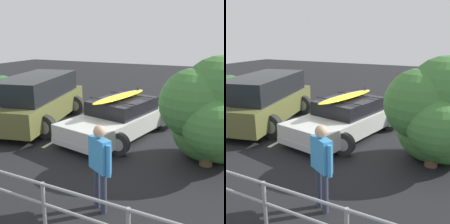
# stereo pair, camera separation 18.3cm
# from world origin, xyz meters

# --- Properties ---
(ground_plane) EXTENTS (44.00, 44.00, 0.02)m
(ground_plane) POSITION_xyz_m (0.00, 0.00, -0.01)
(ground_plane) COLOR black
(ground_plane) RESTS_ON ground
(parking_stripe) EXTENTS (0.12, 3.97, 0.00)m
(parking_stripe) POSITION_xyz_m (1.88, 0.03, 0.00)
(parking_stripe) COLOR silver
(parking_stripe) RESTS_ON ground
(sedan_car) EXTENTS (3.01, 4.62, 1.49)m
(sedan_car) POSITION_xyz_m (0.23, -0.01, 0.59)
(sedan_car) COLOR silver
(sedan_car) RESTS_ON ground
(suv_car) EXTENTS (3.26, 5.17, 1.80)m
(suv_car) POSITION_xyz_m (3.52, 0.08, 0.93)
(suv_car) COLOR brown
(suv_car) RESTS_ON ground
(person_bystander) EXTENTS (0.59, 0.42, 1.71)m
(person_bystander) POSITION_xyz_m (-1.07, 4.01, 1.03)
(person_bystander) COLOR #33384C
(person_bystander) RESTS_ON ground
(railing_fence) EXTENTS (10.93, 0.50, 0.90)m
(railing_fence) POSITION_xyz_m (0.32, 4.88, 0.61)
(railing_fence) COLOR gray
(railing_fence) RESTS_ON ground
(bush_near_left) EXTENTS (2.41, 2.44, 2.82)m
(bush_near_left) POSITION_xyz_m (-2.63, 0.94, 1.30)
(bush_near_left) COLOR brown
(bush_near_left) RESTS_ON ground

